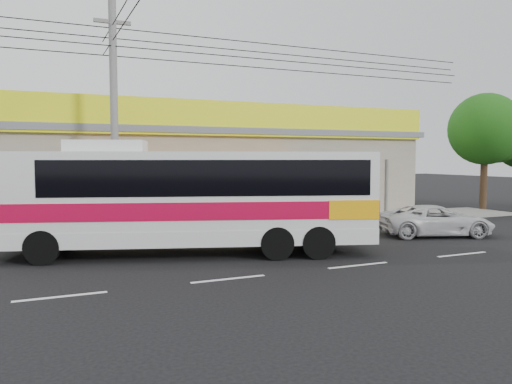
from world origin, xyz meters
TOP-DOWN VIEW (x-y plane):
  - ground at (0.00, 0.00)m, footprint 120.00×120.00m
  - sidewalk at (0.00, 6.00)m, footprint 30.00×3.20m
  - lane_markings at (0.00, -2.50)m, footprint 50.00×0.12m
  - storefront_building at (-0.01, 11.54)m, footprint 22.60×9.20m
  - coach_bus at (-3.89, 0.99)m, footprint 11.99×6.02m
  - motorbike_red at (-7.60, 6.95)m, footprint 1.93×1.09m
  - white_car at (6.04, 0.78)m, footprint 4.81×3.37m
  - utility_pole at (-5.64, 5.40)m, footprint 34.00×14.00m
  - tree_near at (15.26, 6.53)m, footprint 4.08×4.08m

SIDE VIEW (x-z plane):
  - ground at x=0.00m, z-range 0.00..0.00m
  - lane_markings at x=0.00m, z-range -0.01..0.01m
  - sidewalk at x=0.00m, z-range 0.00..0.15m
  - white_car at x=6.04m, z-range 0.00..1.22m
  - motorbike_red at x=-7.60m, z-range 0.15..1.11m
  - coach_bus at x=-3.89m, z-range 0.13..3.76m
  - storefront_building at x=-0.01m, z-range -0.55..5.15m
  - tree_near at x=15.26m, z-range 1.19..7.96m
  - utility_pole at x=-5.64m, z-range 2.96..12.06m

